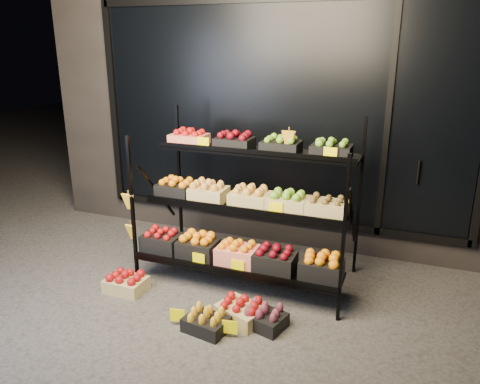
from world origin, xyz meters
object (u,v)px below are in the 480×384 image
at_px(display_rack, 244,206).
at_px(floor_crate_midleft, 206,321).
at_px(floor_crate_midright, 241,310).
at_px(floor_crate_left, 126,282).

xyz_separation_m(display_rack, floor_crate_midleft, (0.03, -0.98, -0.70)).
relative_size(floor_crate_midleft, floor_crate_midright, 0.83).
relative_size(display_rack, floor_crate_left, 5.67).
bearing_deg(floor_crate_midleft, display_rack, 100.81).
distance_m(floor_crate_left, floor_crate_midright, 1.23).
relative_size(display_rack, floor_crate_midleft, 5.55).
bearing_deg(floor_crate_left, display_rack, 34.55).
distance_m(display_rack, floor_crate_left, 1.37).
bearing_deg(display_rack, floor_crate_left, -146.37).
distance_m(display_rack, floor_crate_midleft, 1.20).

